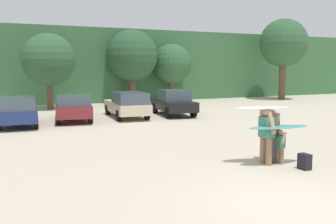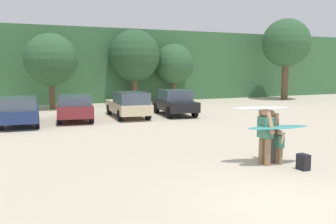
{
  "view_description": "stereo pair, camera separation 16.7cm",
  "coord_description": "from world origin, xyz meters",
  "px_view_note": "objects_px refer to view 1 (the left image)",
  "views": [
    {
      "loc": [
        -5.47,
        -5.91,
        2.89
      ],
      "look_at": [
        0.69,
        7.61,
        1.09
      ],
      "focal_mm": 39.71,
      "sensor_mm": 36.0,
      "label": 1
    },
    {
      "loc": [
        -5.32,
        -5.98,
        2.89
      ],
      "look_at": [
        0.69,
        7.61,
        1.09
      ],
      "focal_mm": 39.71,
      "sensor_mm": 36.0,
      "label": 2
    }
  ],
  "objects_px": {
    "parked_car_champagne": "(127,104)",
    "surfboard_white": "(262,108)",
    "backpack_dropped": "(305,162)",
    "person_companion": "(271,132)",
    "surfboard_teal": "(279,127)",
    "parked_car_maroon": "(73,107)",
    "person_child": "(280,145)",
    "parked_car_black": "(174,102)",
    "parked_car_navy": "(18,111)",
    "person_adult": "(266,133)"
  },
  "relations": [
    {
      "from": "parked_car_champagne",
      "to": "surfboard_white",
      "type": "height_order",
      "value": "surfboard_white"
    },
    {
      "from": "parked_car_champagne",
      "to": "backpack_dropped",
      "type": "distance_m",
      "value": 12.52
    },
    {
      "from": "person_companion",
      "to": "surfboard_teal",
      "type": "distance_m",
      "value": 0.5
    },
    {
      "from": "parked_car_champagne",
      "to": "person_companion",
      "type": "bearing_deg",
      "value": -171.65
    },
    {
      "from": "parked_car_maroon",
      "to": "surfboard_teal",
      "type": "xyz_separation_m",
      "value": [
        3.86,
        -11.8,
        0.37
      ]
    },
    {
      "from": "parked_car_champagne",
      "to": "person_child",
      "type": "relative_size",
      "value": 4.43
    },
    {
      "from": "surfboard_teal",
      "to": "parked_car_champagne",
      "type": "bearing_deg",
      "value": -78.9
    },
    {
      "from": "parked_car_black",
      "to": "surfboard_teal",
      "type": "bearing_deg",
      "value": 175.66
    },
    {
      "from": "surfboard_teal",
      "to": "parked_car_navy",
      "type": "bearing_deg",
      "value": -51.85
    },
    {
      "from": "parked_car_champagne",
      "to": "parked_car_black",
      "type": "distance_m",
      "value": 2.89
    },
    {
      "from": "parked_car_maroon",
      "to": "person_child",
      "type": "distance_m",
      "value": 12.38
    },
    {
      "from": "backpack_dropped",
      "to": "parked_car_maroon",
      "type": "bearing_deg",
      "value": 108.55
    },
    {
      "from": "parked_car_maroon",
      "to": "parked_car_black",
      "type": "xyz_separation_m",
      "value": [
        5.95,
        -0.11,
        0.02
      ]
    },
    {
      "from": "parked_car_navy",
      "to": "parked_car_maroon",
      "type": "distance_m",
      "value": 2.89
    },
    {
      "from": "parked_car_champagne",
      "to": "parked_car_black",
      "type": "xyz_separation_m",
      "value": [
        2.89,
        -0.06,
        0.01
      ]
    },
    {
      "from": "parked_car_black",
      "to": "surfboard_white",
      "type": "distance_m",
      "value": 11.68
    },
    {
      "from": "parked_car_black",
      "to": "parked_car_maroon",
      "type": "bearing_deg",
      "value": 94.73
    },
    {
      "from": "backpack_dropped",
      "to": "parked_car_black",
      "type": "bearing_deg",
      "value": 81.98
    },
    {
      "from": "parked_car_navy",
      "to": "backpack_dropped",
      "type": "height_order",
      "value": "parked_car_navy"
    },
    {
      "from": "parked_car_champagne",
      "to": "person_child",
      "type": "height_order",
      "value": "parked_car_champagne"
    },
    {
      "from": "parked_car_navy",
      "to": "surfboard_teal",
      "type": "xyz_separation_m",
      "value": [
        6.66,
        -11.09,
        0.37
      ]
    },
    {
      "from": "parked_car_navy",
      "to": "backpack_dropped",
      "type": "xyz_separation_m",
      "value": [
        7.0,
        -11.8,
        -0.54
      ]
    },
    {
      "from": "person_adult",
      "to": "surfboard_white",
      "type": "bearing_deg",
      "value": -39.21
    },
    {
      "from": "parked_car_black",
      "to": "surfboard_teal",
      "type": "relative_size",
      "value": 2.01
    },
    {
      "from": "person_child",
      "to": "surfboard_white",
      "type": "relative_size",
      "value": 0.58
    },
    {
      "from": "parked_car_navy",
      "to": "surfboard_teal",
      "type": "height_order",
      "value": "parked_car_navy"
    },
    {
      "from": "surfboard_teal",
      "to": "parked_car_maroon",
      "type": "bearing_deg",
      "value": -64.72
    },
    {
      "from": "parked_car_black",
      "to": "backpack_dropped",
      "type": "relative_size",
      "value": 9.04
    },
    {
      "from": "person_adult",
      "to": "parked_car_maroon",
      "type": "bearing_deg",
      "value": -69.23
    },
    {
      "from": "surfboard_teal",
      "to": "person_companion",
      "type": "bearing_deg",
      "value": -93.87
    },
    {
      "from": "parked_car_champagne",
      "to": "parked_car_black",
      "type": "relative_size",
      "value": 1.13
    },
    {
      "from": "parked_car_navy",
      "to": "parked_car_champagne",
      "type": "distance_m",
      "value": 5.89
    },
    {
      "from": "person_adult",
      "to": "backpack_dropped",
      "type": "relative_size",
      "value": 3.76
    },
    {
      "from": "parked_car_navy",
      "to": "person_child",
      "type": "bearing_deg",
      "value": -143.95
    },
    {
      "from": "parked_car_maroon",
      "to": "parked_car_champagne",
      "type": "distance_m",
      "value": 3.05
    },
    {
      "from": "parked_car_navy",
      "to": "backpack_dropped",
      "type": "relative_size",
      "value": 10.14
    },
    {
      "from": "parked_car_navy",
      "to": "parked_car_black",
      "type": "distance_m",
      "value": 8.77
    },
    {
      "from": "person_child",
      "to": "surfboard_white",
      "type": "bearing_deg",
      "value": -19.37
    },
    {
      "from": "person_child",
      "to": "person_companion",
      "type": "height_order",
      "value": "person_companion"
    },
    {
      "from": "person_child",
      "to": "surfboard_teal",
      "type": "bearing_deg",
      "value": 34.89
    },
    {
      "from": "parked_car_maroon",
      "to": "parked_car_champagne",
      "type": "bearing_deg",
      "value": -82.65
    },
    {
      "from": "parked_car_navy",
      "to": "person_child",
      "type": "relative_size",
      "value": 4.41
    },
    {
      "from": "surfboard_white",
      "to": "person_child",
      "type": "bearing_deg",
      "value": 172.42
    },
    {
      "from": "parked_car_black",
      "to": "person_adult",
      "type": "xyz_separation_m",
      "value": [
        -2.37,
        -11.47,
        0.17
      ]
    },
    {
      "from": "parked_car_black",
      "to": "backpack_dropped",
      "type": "height_order",
      "value": "parked_car_black"
    },
    {
      "from": "surfboard_teal",
      "to": "parked_car_black",
      "type": "bearing_deg",
      "value": -92.95
    },
    {
      "from": "person_companion",
      "to": "surfboard_teal",
      "type": "relative_size",
      "value": 0.79
    },
    {
      "from": "person_adult",
      "to": "surfboard_teal",
      "type": "distance_m",
      "value": 0.4
    },
    {
      "from": "person_companion",
      "to": "person_adult",
      "type": "bearing_deg",
      "value": 33.65
    },
    {
      "from": "backpack_dropped",
      "to": "surfboard_white",
      "type": "bearing_deg",
      "value": 125.47
    }
  ]
}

